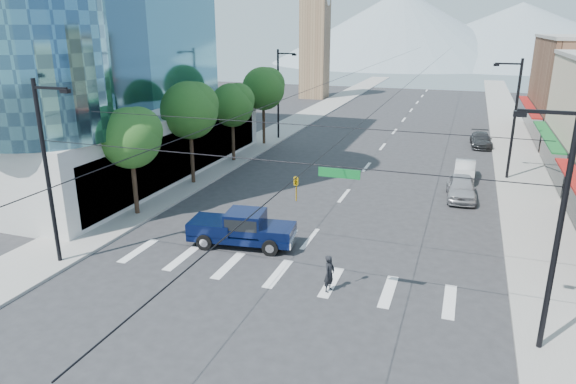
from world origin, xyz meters
name	(u,v)px	position (x,y,z in m)	size (l,w,h in m)	color
ground	(271,289)	(0.00, 0.00, 0.00)	(160.00, 160.00, 0.00)	#28282B
sidewalk_left	(298,121)	(-12.00, 40.00, 0.07)	(4.00, 120.00, 0.15)	gray
sidewalk_right	(510,135)	(12.00, 40.00, 0.07)	(4.00, 120.00, 0.15)	gray
clock_tower	(315,29)	(-16.50, 62.00, 10.64)	(4.80, 4.80, 20.40)	#8C6B4C
mountain_left	(400,26)	(-15.00, 150.00, 11.00)	(80.00, 80.00, 22.00)	gray
mountain_right	(520,33)	(20.00, 160.00, 9.00)	(90.00, 90.00, 18.00)	gray
tree_near	(133,136)	(-11.07, 6.10, 4.99)	(3.65, 3.64, 6.71)	black
tree_midnear	(192,109)	(-11.07, 13.10, 5.59)	(4.09, 4.09, 7.52)	black
tree_midfar	(234,104)	(-11.07, 20.10, 4.99)	(3.65, 3.64, 6.71)	black
tree_far	(265,87)	(-11.07, 27.10, 5.59)	(4.09, 4.09, 7.52)	black
signal_rig	(265,198)	(0.19, -1.00, 4.64)	(21.80, 0.20, 9.00)	black
lamp_pole_nw	(279,91)	(-10.67, 30.00, 4.94)	(2.00, 0.25, 9.00)	black
lamp_pole_ne	(513,115)	(10.67, 22.00, 4.94)	(2.00, 0.25, 9.00)	black
pickup_truck	(242,228)	(-3.20, 4.00, 1.00)	(5.89, 2.79, 1.92)	black
pedestrian	(329,274)	(2.50, 0.69, 0.85)	(0.62, 0.41, 1.70)	black
parked_car_near	(461,188)	(7.60, 16.02, 0.79)	(1.87, 4.64, 1.58)	#A6A6AB
parked_car_mid	(465,170)	(7.74, 21.06, 0.69)	(1.47, 4.21, 1.39)	#BDBDBD
parked_car_far	(481,140)	(8.97, 33.22, 0.67)	(1.89, 4.64, 1.35)	#313133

